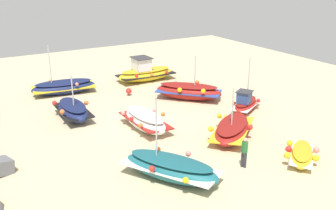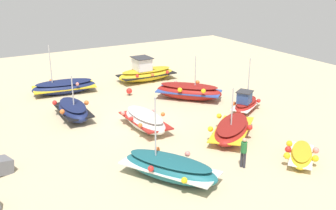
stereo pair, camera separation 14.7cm
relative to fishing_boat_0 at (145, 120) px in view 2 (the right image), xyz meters
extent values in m
plane|color=#C6B289|center=(1.15, 0.05, -0.58)|extent=(49.33, 49.33, 0.00)
ellipsoid|color=white|center=(0.00, 0.00, -0.05)|extent=(4.26, 1.85, 1.15)
cube|color=maroon|center=(0.00, 0.00, 0.00)|extent=(4.09, 1.86, 0.18)
ellipsoid|color=beige|center=(0.00, 0.00, 0.39)|extent=(3.75, 1.58, 0.25)
sphere|color=orange|center=(-1.20, 0.93, 0.29)|extent=(0.27, 0.27, 0.27)
sphere|color=orange|center=(-0.57, -0.97, 0.41)|extent=(0.27, 0.27, 0.27)
sphere|color=red|center=(-0.02, 0.96, 0.32)|extent=(0.27, 0.27, 0.27)
sphere|color=#EA7F75|center=(0.61, -0.95, 0.26)|extent=(0.27, 0.27, 0.27)
sphere|color=#EA7F75|center=(1.16, 0.98, 0.30)|extent=(0.27, 0.27, 0.27)
ellipsoid|color=navy|center=(9.79, 2.24, -0.08)|extent=(2.42, 5.25, 1.10)
cube|color=gold|center=(9.79, 2.24, -0.03)|extent=(2.41, 5.05, 0.19)
ellipsoid|color=#151E45|center=(9.79, 2.24, 0.33)|extent=(2.09, 4.61, 0.25)
cylinder|color=#B7B7BC|center=(9.90, 3.13, 1.91)|extent=(0.08, 0.08, 2.99)
sphere|color=orange|center=(10.87, 2.99, 0.30)|extent=(0.26, 0.26, 0.26)
sphere|color=#EA7F75|center=(8.70, 1.48, 0.36)|extent=(0.26, 0.26, 0.26)
ellipsoid|color=gold|center=(-8.04, -5.12, -0.26)|extent=(2.83, 3.13, 0.71)
cube|color=white|center=(-8.04, -5.12, -0.23)|extent=(2.76, 3.04, 0.12)
ellipsoid|color=gold|center=(-8.04, -5.12, 0.01)|extent=(2.46, 2.74, 0.16)
sphere|color=yellow|center=(-8.04, -4.01, 0.02)|extent=(0.34, 0.34, 0.34)
sphere|color=yellow|center=(-8.85, -5.22, -0.10)|extent=(0.34, 0.34, 0.34)
sphere|color=red|center=(-7.50, -4.69, -0.02)|extent=(0.34, 0.34, 0.34)
sphere|color=#EA7F75|center=(-8.31, -5.89, -0.04)|extent=(0.34, 0.34, 0.34)
sphere|color=yellow|center=(-6.96, -5.36, -0.07)|extent=(0.34, 0.34, 0.34)
ellipsoid|color=maroon|center=(3.44, -5.59, 0.01)|extent=(4.95, 4.81, 1.18)
cube|color=#2D4C9E|center=(3.44, -5.59, 0.06)|extent=(4.85, 4.72, 0.10)
ellipsoid|color=maroon|center=(3.44, -5.59, 0.50)|extent=(4.36, 4.23, 0.19)
cylinder|color=#B7B7BC|center=(3.10, -5.91, 1.73)|extent=(0.08, 0.08, 2.28)
sphere|color=yellow|center=(1.76, -5.74, 0.51)|extent=(0.35, 0.35, 0.35)
sphere|color=orange|center=(3.83, -6.66, 0.50)|extent=(0.35, 0.35, 0.35)
sphere|color=yellow|center=(3.05, -4.52, 0.45)|extent=(0.35, 0.35, 0.35)
sphere|color=#EA7F75|center=(5.13, -5.44, 0.33)|extent=(0.35, 0.35, 0.35)
ellipsoid|color=#1E6670|center=(-6.02, 1.78, -0.06)|extent=(5.27, 4.12, 1.16)
cube|color=white|center=(-6.02, 1.78, 0.00)|extent=(5.10, 4.04, 0.20)
ellipsoid|color=#1A565F|center=(-6.02, 1.78, 0.38)|extent=(4.61, 3.59, 0.27)
cylinder|color=#B7B7BC|center=(-5.34, 2.18, 1.97)|extent=(0.08, 0.08, 3.00)
sphere|color=orange|center=(-4.38, 1.55, 0.21)|extent=(0.29, 0.29, 0.29)
sphere|color=red|center=(-6.16, 2.89, 0.32)|extent=(0.29, 0.29, 0.29)
sphere|color=#EA7F75|center=(-5.89, 0.68, 0.40)|extent=(0.29, 0.29, 0.29)
sphere|color=yellow|center=(-7.67, 2.01, 0.21)|extent=(0.29, 0.29, 0.29)
ellipsoid|color=gold|center=(9.72, -5.20, -0.06)|extent=(2.12, 5.31, 1.06)
cube|color=black|center=(9.72, -5.20, -0.01)|extent=(2.19, 5.10, 0.11)
ellipsoid|color=gold|center=(9.72, -5.20, 0.37)|extent=(1.86, 4.67, 0.19)
cube|color=white|center=(9.72, -4.78, 0.99)|extent=(1.54, 1.31, 1.07)
cube|color=#333338|center=(9.72, -4.78, 1.55)|extent=(1.79, 1.52, 0.06)
sphere|color=red|center=(8.55, -6.68, 0.26)|extent=(0.30, 0.30, 0.30)
sphere|color=yellow|center=(10.88, -5.94, 0.29)|extent=(0.30, 0.30, 0.30)
sphere|color=orange|center=(8.55, -5.19, 0.21)|extent=(0.30, 0.30, 0.30)
sphere|color=red|center=(10.88, -4.46, 0.21)|extent=(0.30, 0.30, 0.30)
sphere|color=red|center=(8.56, -3.71, 0.31)|extent=(0.30, 0.30, 0.30)
ellipsoid|color=navy|center=(4.14, 3.32, -0.06)|extent=(4.07, 1.74, 1.05)
cube|color=black|center=(4.14, 3.32, -0.01)|extent=(3.91, 1.80, 0.10)
ellipsoid|color=#151E45|center=(4.14, 3.32, 0.37)|extent=(3.58, 1.53, 0.18)
cylinder|color=#B7B7BC|center=(3.86, 3.32, 1.46)|extent=(0.08, 0.08, 2.02)
sphere|color=orange|center=(3.22, 4.30, 0.36)|extent=(0.32, 0.32, 0.32)
sphere|color=orange|center=(4.13, 2.36, 0.35)|extent=(0.32, 0.32, 0.32)
sphere|color=red|center=(5.10, 4.26, 0.39)|extent=(0.32, 0.32, 0.32)
ellipsoid|color=maroon|center=(-0.71, -7.73, -0.21)|extent=(2.60, 3.37, 0.74)
cube|color=white|center=(-0.71, -7.73, -0.18)|extent=(2.58, 3.28, 0.06)
ellipsoid|color=maroon|center=(-0.71, -7.73, 0.10)|extent=(2.29, 2.96, 0.12)
cube|color=#2D4784|center=(-0.96, -7.29, 0.55)|extent=(1.18, 1.21, 0.78)
cube|color=#333338|center=(-0.96, -7.29, 0.97)|extent=(1.37, 1.40, 0.06)
cylinder|color=#B7B7BC|center=(-0.62, -7.90, 1.69)|extent=(0.08, 0.08, 3.07)
sphere|color=red|center=(-1.06, -8.56, 0.10)|extent=(0.29, 0.29, 0.29)
sphere|color=orange|center=(-0.37, -6.90, -0.01)|extent=(0.29, 0.29, 0.29)
ellipsoid|color=maroon|center=(-3.77, -3.91, -0.12)|extent=(4.32, 4.73, 1.05)
cube|color=gold|center=(-3.77, -3.91, -0.08)|extent=(4.22, 4.60, 0.21)
ellipsoid|color=maroon|center=(-3.77, -3.91, 0.26)|extent=(3.77, 4.14, 0.26)
cylinder|color=#B7B7BC|center=(-3.96, -3.68, 1.47)|extent=(0.08, 0.08, 2.27)
sphere|color=yellow|center=(-3.61, -2.42, 0.21)|extent=(0.33, 0.33, 0.33)
sphere|color=red|center=(-4.60, -4.57, 0.20)|extent=(0.33, 0.33, 0.33)
sphere|color=yellow|center=(-2.29, -4.08, 0.25)|extent=(0.33, 0.33, 0.33)
cylinder|color=#2D2D38|center=(-6.92, -1.98, -0.15)|extent=(0.14, 0.14, 0.85)
cylinder|color=#2D2D38|center=(-7.07, -2.04, -0.15)|extent=(0.14, 0.14, 0.85)
cylinder|color=#236B33|center=(-6.99, -2.01, 0.56)|extent=(0.32, 0.32, 0.57)
sphere|color=tan|center=(-6.99, -2.01, 0.96)|extent=(0.22, 0.22, 0.22)
cylinder|color=#3F3F42|center=(6.62, -2.02, -0.51)|extent=(0.08, 0.08, 0.14)
sphere|color=red|center=(6.62, -2.02, -0.21)|extent=(0.47, 0.47, 0.47)
camera|label=1|loc=(-20.33, 10.52, 9.26)|focal=41.85mm
camera|label=2|loc=(-20.40, 10.39, 9.26)|focal=41.85mm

